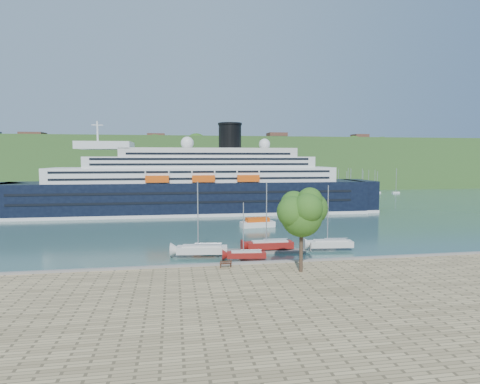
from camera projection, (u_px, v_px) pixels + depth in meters
The scene contains 12 objects.
ground at pixel (274, 270), 52.12m from camera, with size 400.00×400.00×0.00m, color #315853.
far_hillside at pixel (200, 163), 193.61m from camera, with size 400.00×50.00×24.00m, color #375B24.
quay_coping at pixel (274, 262), 51.83m from camera, with size 220.00×0.50×0.30m, color slate.
cruise_ship at pixel (188, 168), 104.47m from camera, with size 106.05×15.44×23.82m, color black, non-canonical shape.
park_bench at pixel (226, 263), 49.68m from camera, with size 1.53×0.63×0.98m, color #482514, non-canonical shape.
promenade_tree at pixel (301, 227), 47.40m from camera, with size 6.57×6.57×10.88m, color #285717, non-canonical shape.
floating_pontoon at pixel (253, 251), 61.89m from camera, with size 16.06×1.96×0.36m, color gray, non-canonical shape.
sailboat_white_near at pixel (202, 221), 58.52m from camera, with size 8.19×2.28×10.58m, color silver, non-canonical shape.
sailboat_red at pixel (270, 219), 61.96m from camera, with size 7.97×2.21×10.29m, color maroon, non-canonical shape.
sailboat_white_far at pixel (331, 219), 62.96m from camera, with size 7.60×2.11×9.82m, color silver, non-canonical shape.
tender_launch at pixel (257, 222), 84.58m from camera, with size 7.30×2.50×2.02m, color #E04D0D, non-canonical shape.
sailboat_extra at pixel (246, 233), 56.73m from camera, with size 6.12×1.70×7.91m, color maroon, non-canonical shape.
Camera 1 is at (-12.75, -49.65, 14.53)m, focal length 30.00 mm.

